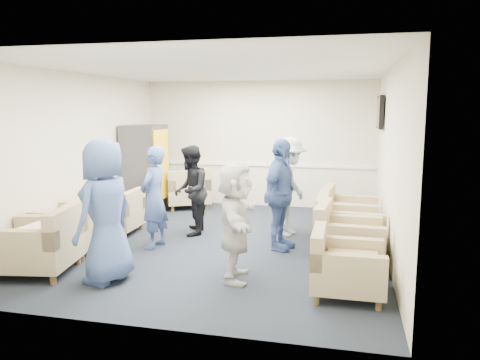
% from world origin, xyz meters
% --- Properties ---
extents(floor, '(6.00, 6.00, 0.00)m').
position_xyz_m(floor, '(0.00, 0.00, 0.00)').
color(floor, black).
rests_on(floor, ground).
extents(ceiling, '(6.00, 6.00, 0.00)m').
position_xyz_m(ceiling, '(0.00, 0.00, 2.70)').
color(ceiling, silver).
rests_on(ceiling, back_wall).
extents(back_wall, '(5.00, 0.02, 2.70)m').
position_xyz_m(back_wall, '(0.00, 3.00, 1.35)').
color(back_wall, beige).
rests_on(back_wall, floor).
extents(front_wall, '(5.00, 0.02, 2.70)m').
position_xyz_m(front_wall, '(0.00, -3.00, 1.35)').
color(front_wall, beige).
rests_on(front_wall, floor).
extents(left_wall, '(0.02, 6.00, 2.70)m').
position_xyz_m(left_wall, '(-2.50, 0.00, 1.35)').
color(left_wall, beige).
rests_on(left_wall, floor).
extents(right_wall, '(0.02, 6.00, 2.70)m').
position_xyz_m(right_wall, '(2.50, 0.00, 1.35)').
color(right_wall, beige).
rests_on(right_wall, floor).
extents(chair_rail, '(4.98, 0.04, 0.06)m').
position_xyz_m(chair_rail, '(0.00, 2.98, 0.90)').
color(chair_rail, white).
rests_on(chair_rail, back_wall).
extents(tv, '(0.10, 1.00, 0.58)m').
position_xyz_m(tv, '(2.44, 1.80, 2.05)').
color(tv, black).
rests_on(tv, right_wall).
extents(armchair_left_near, '(1.06, 1.06, 0.74)m').
position_xyz_m(armchair_left_near, '(-1.89, -1.89, 0.37)').
color(armchair_left_near, '#998763').
rests_on(armchair_left_near, floor).
extents(armchair_left_mid, '(0.93, 0.93, 0.72)m').
position_xyz_m(armchair_left_mid, '(-1.98, -0.93, 0.36)').
color(armchair_left_mid, '#998763').
rests_on(armchair_left_mid, floor).
extents(armchair_left_far, '(0.81, 0.81, 0.64)m').
position_xyz_m(armchair_left_far, '(-1.88, 0.14, 0.32)').
color(armchair_left_far, '#998763').
rests_on(armchair_left_far, floor).
extents(armchair_right_near, '(0.81, 0.81, 0.64)m').
position_xyz_m(armchair_right_near, '(1.90, -1.74, 0.32)').
color(armchair_right_near, '#998763').
rests_on(armchair_right_near, floor).
extents(armchair_right_midnear, '(0.97, 0.97, 0.72)m').
position_xyz_m(armchair_right_midnear, '(1.92, -0.71, 0.36)').
color(armchair_right_midnear, '#998763').
rests_on(armchair_right_midnear, floor).
extents(armchair_right_midfar, '(0.90, 0.90, 0.72)m').
position_xyz_m(armchair_right_midfar, '(1.89, -0.12, 0.36)').
color(armchair_right_midfar, '#998763').
rests_on(armchair_right_midfar, floor).
extents(armchair_right_far, '(0.95, 0.95, 0.70)m').
position_xyz_m(armchair_right_far, '(1.90, 0.79, 0.35)').
color(armchair_right_far, '#998763').
rests_on(armchair_right_far, floor).
extents(armchair_corner, '(1.21, 1.21, 0.72)m').
position_xyz_m(armchair_corner, '(-1.42, 2.37, 0.36)').
color(armchair_corner, '#998763').
rests_on(armchair_corner, floor).
extents(vending_machine, '(0.73, 0.85, 1.79)m').
position_xyz_m(vending_machine, '(-2.09, 1.76, 0.89)').
color(vending_machine, '#46464D').
rests_on(vending_machine, floor).
extents(backpack, '(0.29, 0.24, 0.42)m').
position_xyz_m(backpack, '(-1.69, -0.89, 0.22)').
color(backpack, black).
rests_on(backpack, floor).
extents(pillow, '(0.37, 0.49, 0.14)m').
position_xyz_m(pillow, '(-1.91, -1.90, 0.56)').
color(pillow, white).
rests_on(pillow, armchair_left_near).
extents(person_front_left, '(0.75, 0.97, 1.76)m').
position_xyz_m(person_front_left, '(-0.93, -1.95, 0.88)').
color(person_front_left, '#3B548F').
rests_on(person_front_left, floor).
extents(person_mid_left, '(0.44, 0.61, 1.56)m').
position_xyz_m(person_mid_left, '(-0.93, -0.49, 0.78)').
color(person_mid_left, '#3B548F').
rests_on(person_mid_left, floor).
extents(person_back_left, '(0.71, 0.84, 1.51)m').
position_xyz_m(person_back_left, '(-0.64, 0.35, 0.75)').
color(person_back_left, black).
rests_on(person_back_left, floor).
extents(person_back_right, '(0.85, 1.18, 1.65)m').
position_xyz_m(person_back_right, '(0.97, 0.68, 0.82)').
color(person_back_right, silver).
rests_on(person_back_right, floor).
extents(person_mid_right, '(0.64, 1.05, 1.68)m').
position_xyz_m(person_mid_right, '(0.94, -0.14, 0.84)').
color(person_mid_right, '#3B548F').
rests_on(person_mid_right, floor).
extents(person_front_right, '(0.66, 1.42, 1.47)m').
position_xyz_m(person_front_right, '(0.59, -1.53, 0.73)').
color(person_front_right, silver).
rests_on(person_front_right, floor).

